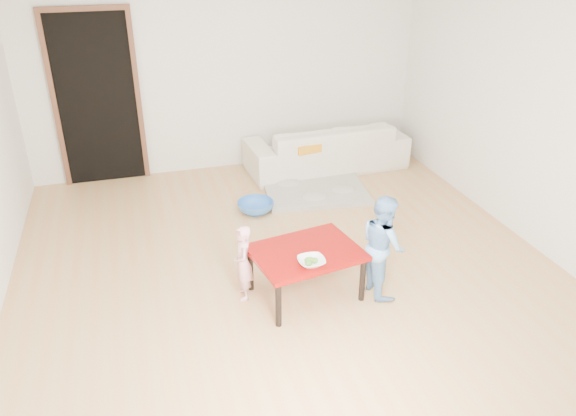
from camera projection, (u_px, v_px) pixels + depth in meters
name	position (u px, v px, depth m)	size (l,w,h in m)	color
floor	(282.00, 259.00, 5.46)	(5.00, 5.00, 0.01)	tan
back_wall	(227.00, 69.00, 7.02)	(5.00, 0.02, 2.60)	silver
right_wall	(526.00, 108.00, 5.51)	(0.02, 5.00, 2.60)	silver
doorway	(97.00, 101.00, 6.72)	(1.02, 0.08, 2.11)	brown
sofa	(326.00, 146.00, 7.38)	(2.08, 0.81, 0.61)	silver
cushion	(307.00, 145.00, 7.00)	(0.40, 0.36, 0.11)	orange
red_table	(306.00, 273.00, 4.84)	(0.89, 0.67, 0.45)	maroon
bowl	(311.00, 262.00, 4.53)	(0.22, 0.22, 0.05)	white
broccoli	(311.00, 262.00, 4.53)	(0.12, 0.12, 0.06)	#2D5919
child_pink	(243.00, 263.00, 4.76)	(0.25, 0.16, 0.69)	#E96A78
child_blue	(383.00, 245.00, 4.79)	(0.45, 0.35, 0.92)	#5B92D4
basin	(256.00, 207.00, 6.33)	(0.41, 0.41, 0.13)	#336EC2
blanket	(315.00, 190.00, 6.82)	(1.20, 1.00, 0.06)	#A5A191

